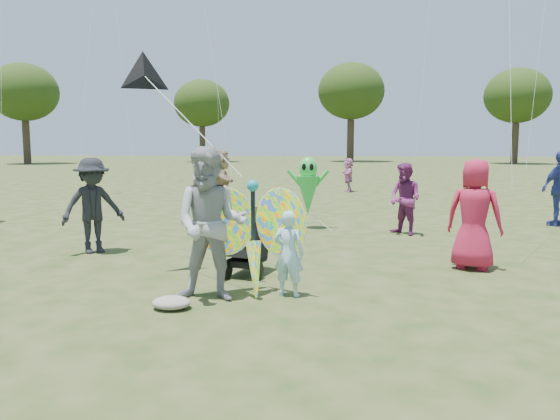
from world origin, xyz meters
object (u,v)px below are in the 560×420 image
object	(u,v)px
crowd_e	(405,199)
butterfly_kite	(254,237)
child_girl	(289,253)
alien_kite	(308,189)
crowd_a	(474,214)
crowd_b	(93,206)
adult_man	(211,224)
crowd_j	(348,175)
jogging_stroller	(246,236)
crowd_d	(222,182)

from	to	relation	value
crowd_e	butterfly_kite	size ratio (longest dim) A/B	0.92
child_girl	alien_kite	bearing A→B (deg)	-74.16
crowd_a	child_girl	bearing A→B (deg)	57.40
crowd_b	crowd_e	distance (m)	6.66
adult_man	crowd_b	bearing A→B (deg)	135.07
crowd_b	crowd_j	world-z (taller)	crowd_b
crowd_a	crowd_j	world-z (taller)	crowd_a
alien_kite	jogging_stroller	bearing A→B (deg)	-98.57
crowd_a	alien_kite	bearing A→B (deg)	-30.14
crowd_d	butterfly_kite	distance (m)	8.72
crowd_d	jogging_stroller	size ratio (longest dim) A/B	1.68
jogging_stroller	crowd_e	bearing A→B (deg)	71.17
crowd_d	alien_kite	size ratio (longest dim) A/B	1.08
crowd_a	crowd_d	world-z (taller)	crowd_d
crowd_d	alien_kite	world-z (taller)	crowd_d
butterfly_kite	adult_man	bearing A→B (deg)	-145.19
crowd_e	butterfly_kite	xyz separation A→B (m)	(-2.65, -5.18, -0.01)
crowd_a	crowd_d	size ratio (longest dim) A/B	0.97
adult_man	butterfly_kite	size ratio (longest dim) A/B	1.14
jogging_stroller	crowd_a	bearing A→B (deg)	28.25
adult_man	crowd_d	xyz separation A→B (m)	(-1.74, 8.78, -0.07)
jogging_stroller	alien_kite	distance (m)	4.81
crowd_d	adult_man	bearing A→B (deg)	174.71
crowd_d	crowd_e	size ratio (longest dim) A/B	1.16
crowd_b	crowd_d	distance (m)	6.05
crowd_e	jogging_stroller	world-z (taller)	crowd_e
crowd_d	crowd_j	bearing A→B (deg)	-42.82
adult_man	crowd_b	world-z (taller)	adult_man
child_girl	butterfly_kite	bearing A→B (deg)	9.20
crowd_b	jogging_stroller	distance (m)	3.43
adult_man	alien_kite	size ratio (longest dim) A/B	1.16
child_girl	crowd_d	distance (m)	8.91
child_girl	jogging_stroller	xyz separation A→B (m)	(-0.78, 1.20, 0.03)
crowd_e	crowd_j	xyz separation A→B (m)	(-1.06, 11.01, -0.10)
crowd_a	crowd_e	bearing A→B (deg)	-54.11
child_girl	crowd_a	size ratio (longest dim) A/B	0.64
crowd_b	adult_man	bearing A→B (deg)	-84.85
butterfly_kite	alien_kite	distance (m)	5.91
adult_man	crowd_e	world-z (taller)	adult_man
adult_man	crowd_b	distance (m)	4.09
child_girl	crowd_b	world-z (taller)	crowd_b
crowd_e	alien_kite	xyz separation A→B (m)	(-2.23, 0.71, 0.16)
child_girl	alien_kite	world-z (taller)	alien_kite
child_girl	crowd_d	size ratio (longest dim) A/B	0.62
child_girl	crowd_b	bearing A→B (deg)	-17.74
crowd_b	butterfly_kite	world-z (taller)	crowd_b
alien_kite	child_girl	bearing A→B (deg)	-89.38
crowd_d	child_girl	bearing A→B (deg)	-178.62
crowd_b	crowd_e	world-z (taller)	crowd_b
crowd_a	alien_kite	size ratio (longest dim) A/B	1.05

